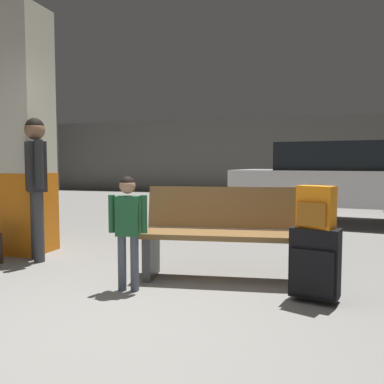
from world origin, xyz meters
TOP-DOWN VIEW (x-y plane):
  - ground_plane at (0.00, 4.00)m, footprint 18.00×18.00m
  - garage_back_wall at (0.00, 12.86)m, footprint 18.00×0.12m
  - structural_pillar at (-2.08, 1.90)m, footprint 0.57×0.57m
  - bench at (0.56, 1.45)m, footprint 1.65×0.72m
  - suitcase at (1.40, 0.98)m, footprint 0.42×0.30m
  - backpack_bright at (1.40, 0.98)m, footprint 0.32×0.27m
  - child at (-0.18, 0.82)m, footprint 0.34×0.20m
  - adult at (-1.67, 1.57)m, footprint 0.43×0.42m
  - parked_car_near at (1.94, 5.82)m, footprint 4.28×2.21m

SIDE VIEW (x-z plane):
  - ground_plane at x=0.00m, z-range -0.10..0.00m
  - suitcase at x=1.40m, z-range 0.02..0.62m
  - bench at x=0.56m, z-range 0.00..0.88m
  - child at x=-0.18m, z-range 0.12..1.13m
  - backpack_bright at x=1.40m, z-range 0.60..0.94m
  - parked_car_near at x=1.94m, z-range 0.05..1.56m
  - adult at x=-1.67m, z-range 0.19..1.83m
  - garage_back_wall at x=0.00m, z-range 0.00..2.80m
  - structural_pillar at x=-2.08m, z-range -0.01..3.01m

